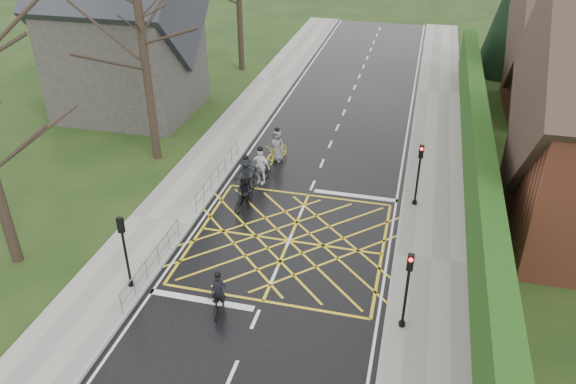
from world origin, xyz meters
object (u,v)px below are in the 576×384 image
at_px(cyclist_back, 244,196).
at_px(cyclist_front, 260,170).
at_px(cyclist_rear, 218,297).
at_px(cyclist_mid, 246,179).
at_px(cyclist_lead, 277,150).

xyz_separation_m(cyclist_back, cyclist_front, (0.06, 2.49, 0.12)).
distance_m(cyclist_rear, cyclist_back, 7.01).
bearing_deg(cyclist_mid, cyclist_rear, -99.62).
height_order(cyclist_rear, cyclist_lead, cyclist_lead).
bearing_deg(cyclist_front, cyclist_back, -74.74).
bearing_deg(cyclist_front, cyclist_mid, -97.70).
height_order(cyclist_rear, cyclist_front, cyclist_front).
height_order(cyclist_rear, cyclist_mid, cyclist_mid).
bearing_deg(cyclist_back, cyclist_mid, 115.92).
xyz_separation_m(cyclist_rear, cyclist_mid, (-1.63, 8.41, 0.20)).
xyz_separation_m(cyclist_rear, cyclist_back, (-1.25, 6.89, 0.10)).
relative_size(cyclist_mid, cyclist_front, 1.02).
relative_size(cyclist_rear, cyclist_back, 1.03).
bearing_deg(cyclist_mid, cyclist_back, -96.44).
relative_size(cyclist_mid, cyclist_lead, 1.02).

